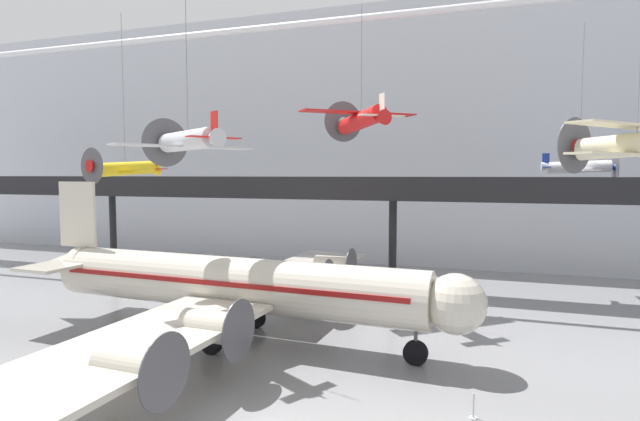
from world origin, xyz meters
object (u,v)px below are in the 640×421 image
object	(u,v)px
suspended_plane_white_twin	(579,167)
stanchion_barrier	(473,411)
suspended_plane_yellow_lowwing	(125,169)
suspended_plane_cream_biplane	(636,144)
airliner_silver_main	(229,284)
suspended_plane_red_highwing	(361,120)
suspended_plane_silver_racer	(188,141)

from	to	relation	value
suspended_plane_white_twin	stanchion_barrier	xyz separation A→B (m)	(-7.27, -23.94, -10.24)
suspended_plane_yellow_lowwing	suspended_plane_cream_biplane	bearing A→B (deg)	97.12
airliner_silver_main	suspended_plane_cream_biplane	world-z (taller)	suspended_plane_cream_biplane
airliner_silver_main	stanchion_barrier	world-z (taller)	airliner_silver_main
suspended_plane_red_highwing	stanchion_barrier	distance (m)	21.75
suspended_plane_red_highwing	stanchion_barrier	size ratio (longest dim) A/B	8.82
suspended_plane_cream_biplane	stanchion_barrier	size ratio (longest dim) A/B	11.03
suspended_plane_yellow_lowwing	suspended_plane_white_twin	xyz separation A→B (m)	(32.88, 13.67, 0.16)
suspended_plane_cream_biplane	stanchion_barrier	world-z (taller)	suspended_plane_cream_biplane
suspended_plane_yellow_lowwing	suspended_plane_cream_biplane	distance (m)	32.74
suspended_plane_yellow_lowwing	suspended_plane_silver_racer	xyz separation A→B (m)	(9.93, -6.66, 1.47)
suspended_plane_silver_racer	stanchion_barrier	size ratio (longest dim) A/B	10.66
suspended_plane_white_twin	suspended_plane_silver_racer	size ratio (longest dim) A/B	1.10
suspended_plane_yellow_lowwing	suspended_plane_white_twin	bearing A→B (deg)	126.85
suspended_plane_silver_racer	stanchion_barrier	bearing A→B (deg)	-162.52
suspended_plane_cream_biplane	stanchion_barrier	bearing A→B (deg)	82.62
airliner_silver_main	suspended_plane_white_twin	world-z (taller)	suspended_plane_white_twin
suspended_plane_red_highwing	suspended_plane_yellow_lowwing	bearing A→B (deg)	65.18
airliner_silver_main	suspended_plane_silver_racer	xyz separation A→B (m)	(-1.39, -1.95, 8.49)
suspended_plane_red_highwing	suspended_plane_white_twin	size ratio (longest dim) A/B	0.75
suspended_plane_white_twin	stanchion_barrier	size ratio (longest dim) A/B	11.68
suspended_plane_cream_biplane	suspended_plane_silver_racer	xyz separation A→B (m)	(-22.54, -2.59, 0.45)
suspended_plane_red_highwing	airliner_silver_main	bearing A→B (deg)	108.12
suspended_plane_red_highwing	suspended_plane_cream_biplane	bearing A→B (deg)	-158.32
suspended_plane_red_highwing	suspended_plane_silver_racer	bearing A→B (deg)	107.62
suspended_plane_yellow_lowwing	suspended_plane_red_highwing	bearing A→B (deg)	118.74
suspended_plane_cream_biplane	suspended_plane_red_highwing	bearing A→B (deg)	11.52
suspended_plane_yellow_lowwing	suspended_plane_silver_racer	world-z (taller)	suspended_plane_silver_racer
suspended_plane_yellow_lowwing	suspended_plane_white_twin	distance (m)	35.61
suspended_plane_cream_biplane	suspended_plane_yellow_lowwing	bearing A→B (deg)	33.40
airliner_silver_main	suspended_plane_silver_racer	world-z (taller)	suspended_plane_silver_racer
suspended_plane_yellow_lowwing	stanchion_barrier	xyz separation A→B (m)	(25.61, -10.27, -10.08)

